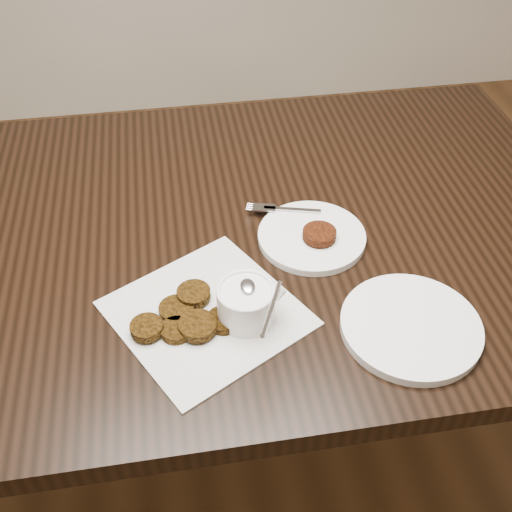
# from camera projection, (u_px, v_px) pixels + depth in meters

# --- Properties ---
(floor) EXTENTS (4.00, 4.00, 0.00)m
(floor) POSITION_uv_depth(u_px,v_px,m) (235.00, 505.00, 1.51)
(floor) COLOR brown
(floor) RESTS_ON ground
(table) EXTENTS (1.40, 0.90, 0.75)m
(table) POSITION_uv_depth(u_px,v_px,m) (230.00, 353.00, 1.39)
(table) COLOR black
(table) RESTS_ON floor
(napkin) EXTENTS (0.36, 0.36, 0.00)m
(napkin) POSITION_uv_depth(u_px,v_px,m) (207.00, 313.00, 0.97)
(napkin) COLOR silver
(napkin) RESTS_ON table
(sauce_ramekin) EXTENTS (0.14, 0.14, 0.13)m
(sauce_ramekin) POSITION_uv_depth(u_px,v_px,m) (246.00, 289.00, 0.92)
(sauce_ramekin) COLOR white
(sauce_ramekin) RESTS_ON napkin
(patty_cluster) EXTENTS (0.20, 0.20, 0.02)m
(patty_cluster) POSITION_uv_depth(u_px,v_px,m) (180.00, 317.00, 0.95)
(patty_cluster) COLOR #56360B
(patty_cluster) RESTS_ON napkin
(plate_with_patty) EXTENTS (0.24, 0.24, 0.03)m
(plate_with_patty) POSITION_uv_depth(u_px,v_px,m) (312.00, 234.00, 1.10)
(plate_with_patty) COLOR white
(plate_with_patty) RESTS_ON table
(plate_empty) EXTENTS (0.27, 0.27, 0.02)m
(plate_empty) POSITION_uv_depth(u_px,v_px,m) (411.00, 326.00, 0.95)
(plate_empty) COLOR white
(plate_empty) RESTS_ON table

